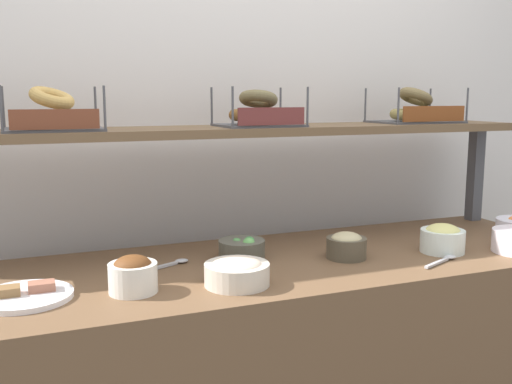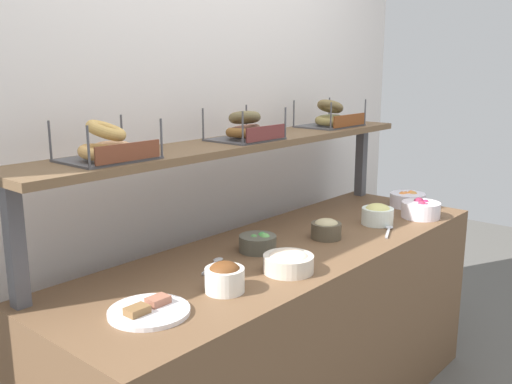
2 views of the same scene
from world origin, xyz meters
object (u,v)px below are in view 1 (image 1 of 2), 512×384
(bowl_hummus, at_px, (346,245))
(bowl_potato_salad, at_px, (237,272))
(serving_spoon_by_edge, at_px, (444,260))
(bagel_basket_poppy, at_px, (415,112))
(bowl_chocolate_spread, at_px, (133,274))
(serving_plate_white, at_px, (25,295))
(bagel_basket_sesame, at_px, (52,116))
(bowl_veggie_mix, at_px, (242,249))
(bagel_basket_cinnamon_raisin, at_px, (258,113))
(bowl_egg_salad, at_px, (443,238))
(serving_spoon_near_plate, at_px, (172,264))

(bowl_hummus, bearing_deg, bowl_potato_salad, -163.63)
(serving_spoon_by_edge, bearing_deg, bagel_basket_poppy, 64.97)
(bowl_chocolate_spread, xyz_separation_m, bagel_basket_poppy, (1.23, 0.41, 0.42))
(serving_plate_white, distance_m, bagel_basket_sesame, 0.59)
(serving_plate_white, bearing_deg, bowl_chocolate_spread, -10.87)
(serving_spoon_by_edge, bearing_deg, bagel_basket_sesame, 158.10)
(bowl_veggie_mix, xyz_separation_m, bagel_basket_cinnamon_raisin, (0.14, 0.19, 0.44))
(bowl_chocolate_spread, bearing_deg, bowl_veggie_mix, 25.81)
(bagel_basket_cinnamon_raisin, bearing_deg, bowl_veggie_mix, -124.96)
(bagel_basket_cinnamon_raisin, height_order, bagel_basket_poppy, bagel_basket_poppy)
(bowl_egg_salad, bearing_deg, bagel_basket_sesame, 163.44)
(bowl_egg_salad, xyz_separation_m, bagel_basket_cinnamon_raisin, (-0.55, 0.36, 0.43))
(bowl_hummus, xyz_separation_m, serving_spoon_by_edge, (0.28, -0.16, -0.04))
(bowl_potato_salad, xyz_separation_m, serving_plate_white, (-0.57, 0.10, -0.03))
(bowl_chocolate_spread, height_order, bowl_veggie_mix, bowl_chocolate_spread)
(bowl_hummus, bearing_deg, bowl_chocolate_spread, -173.73)
(serving_spoon_by_edge, relative_size, bagel_basket_poppy, 0.51)
(bowl_chocolate_spread, height_order, bagel_basket_sesame, bagel_basket_sesame)
(bowl_potato_salad, relative_size, serving_spoon_near_plate, 1.11)
(bowl_veggie_mix, height_order, bagel_basket_sesame, bagel_basket_sesame)
(bagel_basket_sesame, relative_size, bagel_basket_poppy, 0.89)
(bowl_hummus, distance_m, serving_plate_white, 1.01)
(bowl_veggie_mix, bearing_deg, bowl_hummus, -18.60)
(serving_spoon_near_plate, bearing_deg, bowl_egg_salad, -11.66)
(bowl_egg_salad, xyz_separation_m, serving_plate_white, (-1.36, 0.03, -0.04))
(bowl_chocolate_spread, distance_m, bowl_veggie_mix, 0.44)
(bowl_veggie_mix, relative_size, bagel_basket_poppy, 0.46)
(bowl_chocolate_spread, height_order, bagel_basket_poppy, bagel_basket_poppy)
(bowl_potato_salad, height_order, bagel_basket_poppy, bagel_basket_poppy)
(bowl_egg_salad, bearing_deg, bagel_basket_poppy, 68.26)
(bowl_potato_salad, bearing_deg, bagel_basket_poppy, 25.97)
(bowl_chocolate_spread, relative_size, bagel_basket_poppy, 0.40)
(bowl_egg_salad, relative_size, bagel_basket_poppy, 0.45)
(bowl_veggie_mix, relative_size, serving_spoon_by_edge, 0.90)
(bowl_veggie_mix, distance_m, serving_spoon_by_edge, 0.67)
(serving_spoon_near_plate, height_order, bagel_basket_poppy, bagel_basket_poppy)
(serving_spoon_near_plate, distance_m, bagel_basket_cinnamon_raisin, 0.62)
(bowl_egg_salad, bearing_deg, bowl_hummus, 170.46)
(bowl_veggie_mix, xyz_separation_m, bowl_potato_salad, (-0.11, -0.24, 0.00))
(bowl_potato_salad, xyz_separation_m, bagel_basket_sesame, (-0.46, 0.44, 0.44))
(bowl_egg_salad, distance_m, bowl_potato_salad, 0.79)
(serving_plate_white, distance_m, serving_spoon_near_plate, 0.47)
(bagel_basket_poppy, bearing_deg, bowl_potato_salad, -154.03)
(bowl_egg_salad, height_order, bagel_basket_cinnamon_raisin, bagel_basket_cinnamon_raisin)
(bagel_basket_poppy, bearing_deg, bagel_basket_cinnamon_raisin, -177.88)
(serving_spoon_by_edge, bearing_deg, bagel_basket_cinnamon_raisin, 135.46)
(bowl_chocolate_spread, relative_size, bowl_hummus, 1.01)
(bagel_basket_sesame, distance_m, bagel_basket_cinnamon_raisin, 0.70)
(bowl_chocolate_spread, xyz_separation_m, bowl_egg_salad, (1.08, 0.02, -0.00))
(bowl_hummus, xyz_separation_m, serving_plate_white, (-1.01, -0.03, -0.03))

